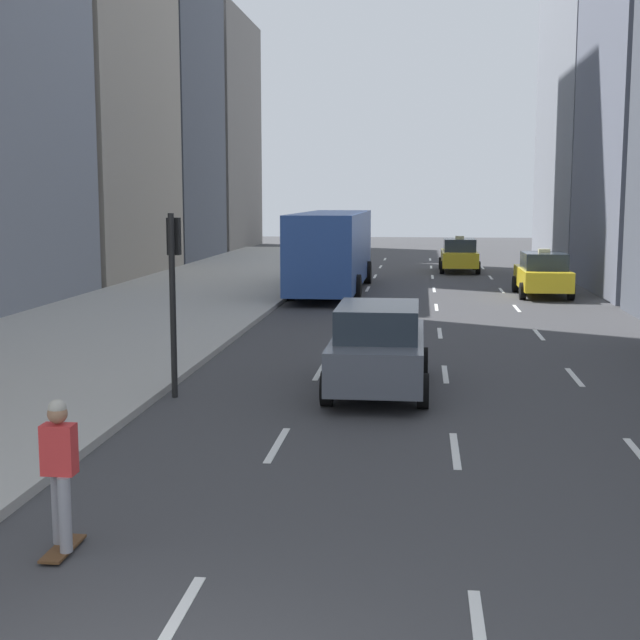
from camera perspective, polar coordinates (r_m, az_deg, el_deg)
sidewalk_left at (r=34.02m, az=-8.96°, el=1.36°), size 8.00×66.00×0.15m
lane_markings at (r=28.85m, az=7.56°, el=0.07°), size 5.72×56.00×0.01m
taxi_lead at (r=46.84m, az=8.90°, el=4.13°), size 2.02×4.40×1.87m
taxi_second at (r=36.11m, az=14.07°, el=2.88°), size 2.02×4.40×1.87m
sedan_black_near at (r=17.98m, az=3.76°, el=-1.74°), size 2.02×4.64×1.79m
city_bus at (r=36.71m, az=0.78°, el=4.62°), size 2.80×11.61×3.25m
skateboarder at (r=10.29m, az=-16.32°, el=-9.13°), size 0.36×0.80×1.75m
traffic_light_pole at (r=17.53m, az=-9.36°, el=2.88°), size 0.24×0.42×3.60m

